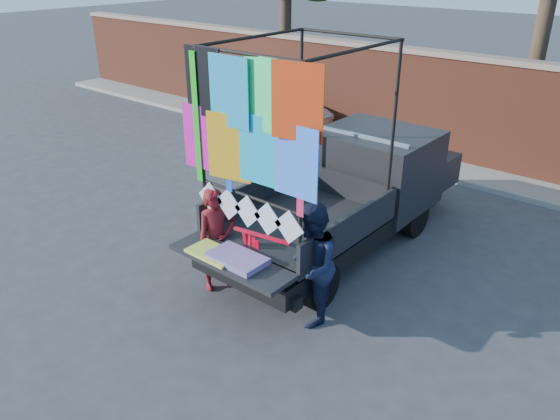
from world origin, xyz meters
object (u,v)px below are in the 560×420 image
Objects in this scene: sedan at (266,109)px; woman at (217,240)px; pickup_truck at (357,188)px; man at (311,265)px.

sedan is 8.01m from woman.
pickup_truck is 6.49m from sedan.
pickup_truck reaches higher than sedan.
sedan is at bearing -169.61° from man.
pickup_truck is 2.76m from man.
sedan is (-5.37, 3.64, -0.23)m from pickup_truck.
man is (6.30, -6.24, 0.20)m from sedan.
woman is (-0.65, -2.83, -0.09)m from pickup_truck.
man is at bearing -58.98° from woman.
pickup_truck is at bearing 9.75° from woman.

